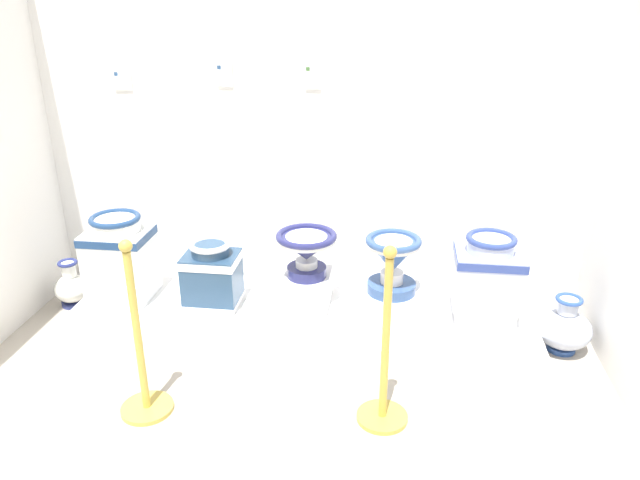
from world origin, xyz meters
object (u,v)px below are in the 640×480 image
object	(u,v)px
plinth_block_central_ornate	(124,285)
plinth_block_tall_cobalt	(307,290)
plinth_block_rightmost	(390,304)
stanchion_post_near_right	(384,373)
info_placard_third	(313,76)
antique_toilet_rightmost	(393,259)
info_placard_second	(224,74)
decorative_vase_spare	(564,328)
plinth_block_broad_patterned	(214,301)
decorative_vase_companion	(72,287)
antique_toilet_tall_cobalt	(306,248)
info_placard_first	(122,80)
stanchion_post_near_left	(142,366)
antique_toilet_slender_white	(488,270)
antique_toilet_central_ornate	(118,245)
plinth_block_slender_white	(483,309)
antique_toilet_broad_patterned	(212,270)

from	to	relation	value
plinth_block_central_ornate	plinth_block_tall_cobalt	bearing A→B (deg)	2.58
plinth_block_rightmost	stanchion_post_near_right	size ratio (longest dim) A/B	0.40
plinth_block_tall_cobalt	info_placard_third	size ratio (longest dim) A/B	2.49
plinth_block_tall_cobalt	antique_toilet_rightmost	bearing A→B (deg)	-9.11
info_placard_second	decorative_vase_spare	xyz separation A→B (m)	(2.14, -0.53, -1.36)
plinth_block_broad_patterned	decorative_vase_companion	size ratio (longest dim) A/B	1.05
plinth_block_tall_cobalt	decorative_vase_spare	distance (m)	1.58
plinth_block_central_ornate	info_placard_second	world-z (taller)	info_placard_second
plinth_block_broad_patterned	decorative_vase_companion	xyz separation A→B (m)	(-1.02, 0.09, -0.01)
antique_toilet_tall_cobalt	info_placard_first	distance (m)	1.61
antique_toilet_rightmost	info_placard_third	xyz separation A→B (m)	(-0.54, 0.46, 1.00)
decorative_vase_companion	stanchion_post_near_left	xyz separation A→B (m)	(0.94, -1.01, 0.13)
stanchion_post_near_left	stanchion_post_near_right	bearing A→B (deg)	4.12
plinth_block_broad_patterned	plinth_block_tall_cobalt	xyz separation A→B (m)	(0.59, 0.09, 0.08)
info_placard_second	plinth_block_broad_patterned	bearing A→B (deg)	-93.01
info_placard_first	plinth_block_broad_patterned	bearing A→B (deg)	-35.26
info_placard_third	decorative_vase_companion	size ratio (longest dim) A/B	0.46
decorative_vase_companion	stanchion_post_near_right	size ratio (longest dim) A/B	0.34
plinth_block_central_ornate	stanchion_post_near_right	bearing A→B (deg)	-26.72
plinth_block_tall_cobalt	plinth_block_rightmost	world-z (taller)	plinth_block_tall_cobalt
antique_toilet_slender_white	info_placard_second	distance (m)	2.03
antique_toilet_tall_cobalt	info_placard_third	xyz separation A→B (m)	(-0.01, 0.37, 0.99)
antique_toilet_tall_cobalt	decorative_vase_spare	xyz separation A→B (m)	(1.57, -0.15, -0.36)
plinth_block_broad_patterned	antique_toilet_central_ornate	bearing A→B (deg)	176.80
antique_toilet_tall_cobalt	info_placard_second	world-z (taller)	info_placard_second
antique_toilet_tall_cobalt	plinth_block_slender_white	bearing A→B (deg)	-0.67
info_placard_first	antique_toilet_broad_patterned	bearing A→B (deg)	-35.26
antique_toilet_rightmost	decorative_vase_spare	world-z (taller)	antique_toilet_rightmost
info_placard_third	decorative_vase_spare	distance (m)	2.15
plinth_block_tall_cobalt	stanchion_post_near_left	distance (m)	1.22
plinth_block_slender_white	info_placard_second	xyz separation A→B (m)	(-1.68, 0.39, 1.34)
plinth_block_rightmost	stanchion_post_near_right	bearing A→B (deg)	-90.94
antique_toilet_central_ornate	info_placard_third	distance (m)	1.64
info_placard_third	stanchion_post_near_right	xyz separation A→B (m)	(0.53, -1.30, -1.23)
plinth_block_rightmost	plinth_block_tall_cobalt	bearing A→B (deg)	170.89
antique_toilet_central_ornate	plinth_block_tall_cobalt	size ratio (longest dim) A/B	1.08
plinth_block_tall_cobalt	plinth_block_slender_white	bearing A→B (deg)	-0.67
info_placard_second	decorative_vase_companion	xyz separation A→B (m)	(-1.05, -0.37, -1.38)
antique_toilet_rightmost	stanchion_post_near_right	world-z (taller)	stanchion_post_near_right
antique_toilet_tall_cobalt	info_placard_second	size ratio (longest dim) A/B	2.65
plinth_block_rightmost	antique_toilet_tall_cobalt	bearing A→B (deg)	170.89
plinth_block_central_ornate	antique_toilet_slender_white	size ratio (longest dim) A/B	0.85
antique_toilet_broad_patterned	info_placard_third	xyz separation A→B (m)	(0.59, 0.46, 1.14)
plinth_block_broad_patterned	antique_toilet_slender_white	size ratio (longest dim) A/B	0.78
antique_toilet_central_ornate	plinth_block_broad_patterned	bearing A→B (deg)	-3.20
antique_toilet_central_ornate	stanchion_post_near_left	xyz separation A→B (m)	(0.53, -0.96, -0.22)
antique_toilet_rightmost	plinth_block_slender_white	world-z (taller)	antique_toilet_rightmost
info_placard_second	decorative_vase_spare	distance (m)	2.59
decorative_vase_companion	decorative_vase_spare	size ratio (longest dim) A/B	0.92
antique_toilet_rightmost	plinth_block_slender_white	xyz separation A→B (m)	(0.57, 0.07, -0.34)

